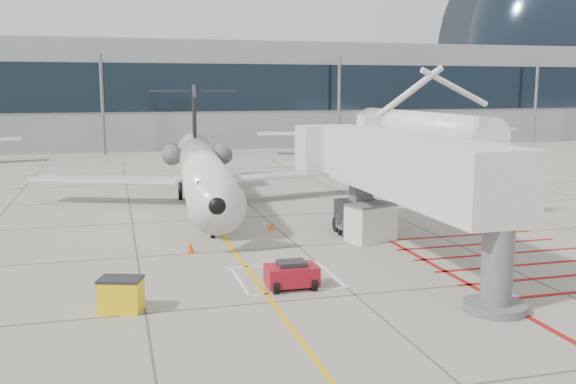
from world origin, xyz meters
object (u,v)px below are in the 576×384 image
object	(u,v)px
pushback_tug	(292,274)
spill_bin	(121,294)
regional_jet	(204,151)
jet_bridge	(414,179)

from	to	relation	value
pushback_tug	spill_bin	world-z (taller)	spill_bin
regional_jet	jet_bridge	xyz separation A→B (m)	(7.48, -14.56, -0.11)
jet_bridge	pushback_tug	world-z (taller)	jet_bridge
regional_jet	jet_bridge	world-z (taller)	regional_jet
spill_bin	regional_jet	bearing A→B (deg)	91.18
regional_jet	pushback_tug	bearing A→B (deg)	-81.33
pushback_tug	spill_bin	size ratio (longest dim) A/B	1.41
jet_bridge	pushback_tug	distance (m)	7.46
regional_jet	jet_bridge	size ratio (longest dim) A/B	1.57
jet_bridge	pushback_tug	xyz separation A→B (m)	(-6.32, -2.19, -3.30)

